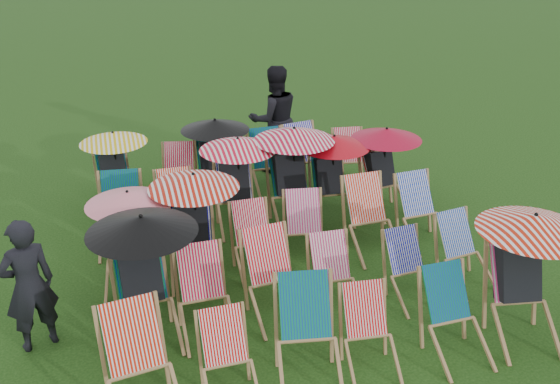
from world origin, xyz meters
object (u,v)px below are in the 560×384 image
object	(u,v)px
deckchair_0	(141,369)
person_left	(28,285)
person_rear	(274,119)
deckchair_5	(526,276)
deckchair_29	(351,159)

from	to	relation	value
deckchair_0	person_left	xyz separation A→B (m)	(-1.04, 1.33, 0.27)
person_left	person_rear	bearing A→B (deg)	-153.83
deckchair_0	person_left	distance (m)	1.71
deckchair_0	deckchair_5	distance (m)	4.17
deckchair_0	deckchair_5	size ratio (longest dim) A/B	0.70
deckchair_5	deckchair_29	distance (m)	4.47
person_left	deckchair_5	bearing A→B (deg)	145.34
deckchair_0	person_left	world-z (taller)	person_left
deckchair_5	deckchair_0	bearing A→B (deg)	-169.85
person_left	person_rear	world-z (taller)	person_rear
deckchair_0	person_left	bearing A→B (deg)	119.29
person_left	deckchair_0	bearing A→B (deg)	107.22
deckchair_29	person_left	size ratio (longest dim) A/B	0.58
person_left	person_rear	distance (m)	5.67
deckchair_29	deckchair_0	bearing A→B (deg)	-123.15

